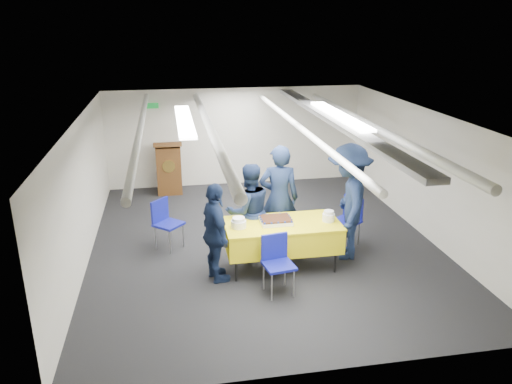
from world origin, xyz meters
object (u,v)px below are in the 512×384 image
(chair_near, at_px, (277,258))
(sailor_c, at_px, (216,233))
(serving_table, at_px, (282,235))
(sailor_d, at_px, (348,202))
(chair_right, at_px, (349,216))
(sheet_cake, at_px, (276,220))
(chair_left, at_px, (165,219))
(podium, at_px, (169,167))
(sailor_b, at_px, (249,211))
(sailor_a, at_px, (279,198))

(chair_near, height_order, sailor_c, sailor_c)
(serving_table, xyz_separation_m, chair_near, (-0.24, -0.70, -0.03))
(sailor_d, bearing_deg, chair_right, 171.72)
(sheet_cake, distance_m, chair_left, 2.05)
(podium, xyz_separation_m, chair_left, (-0.11, -2.90, -0.08))
(chair_near, bearing_deg, serving_table, 70.94)
(serving_table, bearing_deg, sailor_b, 134.19)
(serving_table, distance_m, sailor_a, 0.80)
(sailor_c, bearing_deg, chair_near, -132.46)
(chair_right, xyz_separation_m, chair_left, (-3.20, 0.43, 0.00))
(sailor_d, bearing_deg, serving_table, -62.99)
(chair_near, relative_size, sailor_a, 0.47)
(sailor_b, relative_size, sailor_d, 0.84)
(chair_right, bearing_deg, podium, 132.81)
(sailor_d, bearing_deg, sailor_a, -98.28)
(serving_table, distance_m, sailor_d, 1.24)
(sailor_b, distance_m, sailor_c, 0.94)
(sheet_cake, distance_m, sailor_c, 1.01)
(chair_near, xyz_separation_m, sailor_a, (0.34, 1.40, 0.40))
(sheet_cake, height_order, chair_right, chair_right)
(serving_table, bearing_deg, sheet_cake, 164.57)
(serving_table, height_order, sailor_b, sailor_b)
(sailor_c, bearing_deg, sheet_cake, -88.09)
(chair_right, bearing_deg, serving_table, -154.31)
(chair_near, distance_m, sailor_c, 0.99)
(sheet_cake, bearing_deg, sailor_a, 73.54)
(chair_near, height_order, sailor_d, sailor_d)
(sailor_b, bearing_deg, chair_left, -33.98)
(sailor_c, bearing_deg, podium, -4.18)
(chair_right, distance_m, sailor_b, 1.85)
(sailor_b, relative_size, sailor_c, 1.05)
(serving_table, relative_size, sheet_cake, 3.64)
(chair_right, height_order, sailor_b, sailor_b)
(sheet_cake, bearing_deg, serving_table, -15.43)
(chair_near, height_order, chair_left, same)
(podium, xyz_separation_m, chair_near, (1.48, -4.69, -0.08))
(sheet_cake, height_order, podium, podium)
(podium, distance_m, chair_right, 4.54)
(sailor_a, bearing_deg, chair_left, -2.00)
(chair_right, relative_size, sailor_c, 0.56)
(serving_table, distance_m, chair_left, 2.13)
(chair_right, xyz_separation_m, sailor_b, (-1.82, -0.18, 0.28))
(podium, relative_size, sailor_b, 0.77)
(chair_near, relative_size, chair_left, 1.00)
(sailor_b, bearing_deg, chair_near, 90.33)
(chair_left, bearing_deg, chair_near, -48.30)
(chair_right, height_order, sailor_c, sailor_c)
(sailor_d, bearing_deg, sailor_b, -82.49)
(chair_near, distance_m, sailor_a, 1.50)
(sailor_d, bearing_deg, sheet_cake, -65.04)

